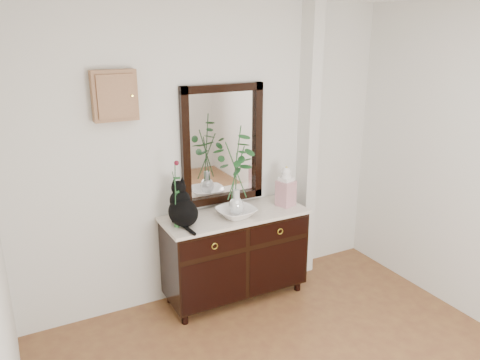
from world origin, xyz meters
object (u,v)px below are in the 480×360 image
cat (183,204)px  ginger_jar (286,186)px  sideboard (235,251)px  lotus_bowl (236,212)px

cat → ginger_jar: bearing=-4.7°
cat → ginger_jar: (1.03, -0.01, 0.00)m
sideboard → ginger_jar: size_ratio=3.42×
cat → sideboard: bearing=-1.3°
sideboard → cat: bearing=-177.0°
sideboard → cat: (-0.51, -0.03, 0.57)m
lotus_bowl → ginger_jar: bearing=4.1°
cat → ginger_jar: size_ratio=1.00×
lotus_bowl → ginger_jar: 0.57m
ginger_jar → lotus_bowl: bearing=-175.9°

